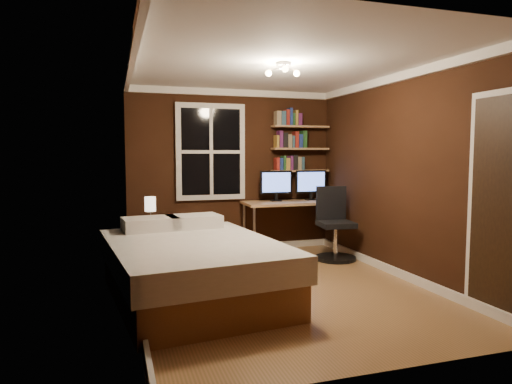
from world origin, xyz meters
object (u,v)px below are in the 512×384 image
object	(u,v)px
bed	(192,267)
office_chair	(335,231)
nightstand	(151,246)
desk_lamp	(346,187)
bedside_lamp	(150,213)
radiator	(203,234)
desk	(296,205)
monitor_right	(311,185)
monitor_left	(276,186)

from	to	relation	value
bed	office_chair	xyz separation A→B (m)	(2.26, 1.17, 0.08)
nightstand	desk_lamp	xyz separation A→B (m)	(3.01, 0.04, 0.76)
bed	bedside_lamp	size ratio (longest dim) A/B	5.62
office_chair	bed	bearing A→B (deg)	-146.61
desk_lamp	radiator	bearing A→B (deg)	170.73
bedside_lamp	desk	bearing A→B (deg)	4.56
nightstand	desk	size ratio (longest dim) A/B	0.30
nightstand	monitor_right	bearing A→B (deg)	13.86
monitor_left	monitor_right	world-z (taller)	same
nightstand	radiator	world-z (taller)	radiator
bedside_lamp	desk	xyz separation A→B (m)	(2.24, 0.18, 0.01)
monitor_right	desk_lamp	distance (m)	0.54
office_chair	monitor_left	bearing A→B (deg)	135.72
desk_lamp	monitor_right	bearing A→B (deg)	155.50
monitor_right	desk	bearing A→B (deg)	-163.45
radiator	office_chair	xyz separation A→B (m)	(1.76, -0.89, 0.10)
desk	monitor_right	bearing A→B (deg)	16.55
bed	radiator	xyz separation A→B (m)	(0.50, 2.06, -0.02)
nightstand	desk	bearing A→B (deg)	12.49
nightstand	bedside_lamp	distance (m)	0.47
bed	radiator	distance (m)	2.12
bed	monitor_left	size ratio (longest dim) A/B	4.75
bed	office_chair	world-z (taller)	office_chair
desk	office_chair	bearing A→B (deg)	-64.60
bedside_lamp	monitor_right	world-z (taller)	monitor_right
nightstand	office_chair	bearing A→B (deg)	-3.01
bed	nightstand	xyz separation A→B (m)	(-0.30, 1.66, -0.08)
monitor_right	office_chair	bearing A→B (deg)	-86.95
radiator	desk_lamp	bearing A→B (deg)	-9.27
monitor_right	desk_lamp	bearing A→B (deg)	-24.50
bedside_lamp	bed	bearing A→B (deg)	-79.92
desk	monitor_left	distance (m)	0.44
monitor_left	monitor_right	xyz separation A→B (m)	(0.59, 0.00, 0.00)
bed	desk_lamp	xyz separation A→B (m)	(2.71, 1.70, 0.68)
bed	desk_lamp	distance (m)	3.27
nightstand	radiator	size ratio (longest dim) A/B	0.81
bed	desk	distance (m)	2.70
radiator	bedside_lamp	bearing A→B (deg)	-153.53
monitor_right	desk_lamp	size ratio (longest dim) A/B	1.17
nightstand	desk	xyz separation A→B (m)	(2.24, 0.18, 0.48)
monitor_left	monitor_right	distance (m)	0.59
monitor_left	monitor_right	bearing A→B (deg)	0.00
bedside_lamp	desk_lamp	world-z (taller)	desk_lamp
office_chair	desk_lamp	bearing A→B (deg)	55.51
monitor_left	nightstand	bearing A→B (deg)	-172.29
office_chair	monitor_right	bearing A→B (deg)	99.11
bedside_lamp	radiator	xyz separation A→B (m)	(0.80, 0.40, -0.41)
radiator	desk	size ratio (longest dim) A/B	0.37
radiator	monitor_right	distance (m)	1.87
bedside_lamp	monitor_left	world-z (taller)	monitor_left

